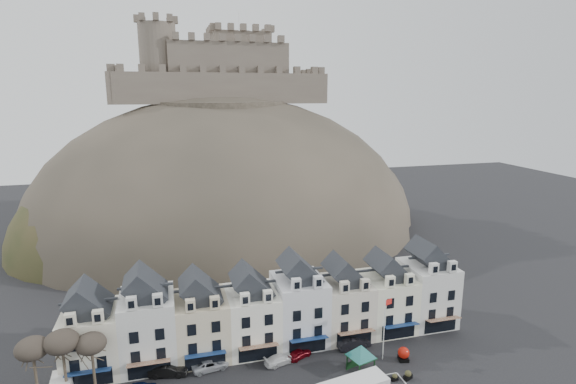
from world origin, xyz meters
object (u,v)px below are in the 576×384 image
at_px(car_maroon, 299,354).
at_px(car_charcoal, 354,343).
at_px(bus_shelter, 361,351).
at_px(car_black, 168,370).
at_px(car_white, 280,359).
at_px(flagpole, 385,325).
at_px(car_silver, 210,364).
at_px(red_buoy, 404,354).

height_order(car_maroon, car_charcoal, car_charcoal).
distance_m(bus_shelter, car_black, 24.20).
xyz_separation_m(car_black, car_white, (14.14, -1.21, -0.14)).
xyz_separation_m(flagpole, car_silver, (-22.34, 3.78, -4.31)).
bearing_deg(red_buoy, flagpole, 156.65).
bearing_deg(bus_shelter, car_charcoal, 59.52).
bearing_deg(car_charcoal, red_buoy, -136.04).
relative_size(bus_shelter, car_charcoal, 1.19).
bearing_deg(car_silver, car_maroon, -102.32).
bearing_deg(car_maroon, car_black, 63.48).
relative_size(red_buoy, car_silver, 0.40).
distance_m(bus_shelter, flagpole, 4.93).
relative_size(red_buoy, car_maroon, 0.53).
height_order(red_buoy, flagpole, flagpole).
height_order(bus_shelter, car_black, bus_shelter).
xyz_separation_m(flagpole, car_charcoal, (-2.74, 3.49, -4.18)).
relative_size(car_black, car_maroon, 1.32).
relative_size(flagpole, car_white, 1.99).
bearing_deg(car_white, car_maroon, -93.11).
height_order(car_silver, car_white, car_silver).
distance_m(bus_shelter, red_buoy, 6.82).
xyz_separation_m(red_buoy, car_maroon, (-13.08, 4.20, -0.35)).
xyz_separation_m(bus_shelter, flagpole, (4.09, 1.82, 2.06)).
xyz_separation_m(bus_shelter, car_white, (-9.31, 4.39, -2.27)).
distance_m(car_black, car_maroon, 16.86).
height_order(flagpole, car_black, flagpole).
bearing_deg(car_black, flagpole, -86.39).
bearing_deg(car_white, flagpole, -116.18).
xyz_separation_m(bus_shelter, car_maroon, (-6.60, 4.98, -2.30)).
xyz_separation_m(car_white, car_maroon, (2.71, 0.59, -0.02)).
height_order(car_white, car_maroon, car_white).
height_order(car_black, car_white, car_black).
xyz_separation_m(flagpole, car_white, (-13.40, 2.58, -4.33)).
distance_m(red_buoy, car_silver, 25.20).
relative_size(car_black, car_white, 1.08).
bearing_deg(car_silver, car_charcoal, -100.14).
bearing_deg(car_white, car_silver, 67.02).
bearing_deg(car_white, red_buoy, -118.17).
bearing_deg(car_charcoal, car_silver, 84.45).
relative_size(bus_shelter, car_white, 1.30).
bearing_deg(car_maroon, car_white, 77.78).
distance_m(car_black, car_charcoal, 24.80).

